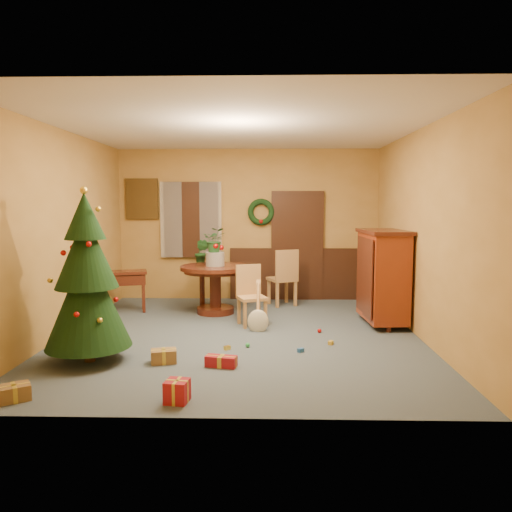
{
  "coord_description": "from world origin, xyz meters",
  "views": [
    {
      "loc": [
        0.4,
        -6.92,
        1.87
      ],
      "look_at": [
        0.21,
        0.4,
        1.09
      ],
      "focal_mm": 35.0,
      "sensor_mm": 36.0,
      "label": 1
    }
  ],
  "objects_px": {
    "christmas_tree": "(87,280)",
    "writing_desk": "(123,281)",
    "dining_table": "(215,280)",
    "sideboard": "(383,274)",
    "chair_near": "(250,293)"
  },
  "relations": [
    {
      "from": "dining_table",
      "to": "sideboard",
      "type": "height_order",
      "value": "sideboard"
    },
    {
      "from": "writing_desk",
      "to": "sideboard",
      "type": "height_order",
      "value": "sideboard"
    },
    {
      "from": "dining_table",
      "to": "writing_desk",
      "type": "xyz_separation_m",
      "value": [
        -1.6,
        0.06,
        -0.03
      ]
    },
    {
      "from": "christmas_tree",
      "to": "writing_desk",
      "type": "bearing_deg",
      "value": 98.02
    },
    {
      "from": "sideboard",
      "to": "dining_table",
      "type": "bearing_deg",
      "value": 164.76
    },
    {
      "from": "dining_table",
      "to": "chair_near",
      "type": "relative_size",
      "value": 1.28
    },
    {
      "from": "christmas_tree",
      "to": "writing_desk",
      "type": "xyz_separation_m",
      "value": [
        -0.38,
        2.69,
        -0.44
      ]
    },
    {
      "from": "writing_desk",
      "to": "sideboard",
      "type": "xyz_separation_m",
      "value": [
        4.26,
        -0.78,
        0.25
      ]
    },
    {
      "from": "christmas_tree",
      "to": "writing_desk",
      "type": "distance_m",
      "value": 2.76
    },
    {
      "from": "chair_near",
      "to": "writing_desk",
      "type": "bearing_deg",
      "value": 159.43
    },
    {
      "from": "christmas_tree",
      "to": "chair_near",
      "type": "bearing_deg",
      "value": 45.19
    },
    {
      "from": "dining_table",
      "to": "chair_near",
      "type": "distance_m",
      "value": 1.0
    },
    {
      "from": "christmas_tree",
      "to": "writing_desk",
      "type": "height_order",
      "value": "christmas_tree"
    },
    {
      "from": "dining_table",
      "to": "christmas_tree",
      "type": "relative_size",
      "value": 0.57
    },
    {
      "from": "dining_table",
      "to": "christmas_tree",
      "type": "distance_m",
      "value": 2.93
    }
  ]
}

